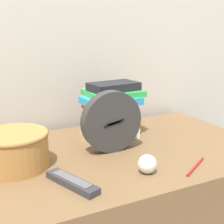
% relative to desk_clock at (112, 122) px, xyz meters
% --- Properties ---
extents(wall_back, '(6.00, 0.04, 2.40)m').
position_rel_desk_clock_xyz_m(wall_back, '(-0.02, 0.41, 0.36)').
color(wall_back, beige).
rests_on(wall_back, ground_plane).
extents(desk_clock, '(0.23, 0.05, 0.23)m').
position_rel_desk_clock_xyz_m(desk_clock, '(0.00, 0.00, 0.00)').
color(desk_clock, '#333333').
rests_on(desk_clock, desk).
extents(book_stack, '(0.26, 0.20, 0.22)m').
position_rel_desk_clock_xyz_m(book_stack, '(0.08, 0.17, -0.00)').
color(book_stack, white).
rests_on(book_stack, desk).
extents(basket, '(0.23, 0.23, 0.12)m').
position_rel_desk_clock_xyz_m(basket, '(-0.34, 0.02, -0.05)').
color(basket, '#B27A3D').
rests_on(basket, desk).
extents(tv_remote, '(0.11, 0.20, 0.02)m').
position_rel_desk_clock_xyz_m(tv_remote, '(-0.22, -0.19, -0.10)').
color(tv_remote, '#333338').
rests_on(tv_remote, desk).
extents(crumpled_paper_ball, '(0.06, 0.06, 0.06)m').
position_rel_desk_clock_xyz_m(crumpled_paper_ball, '(0.02, -0.21, -0.08)').
color(crumpled_paper_ball, white).
rests_on(crumpled_paper_ball, desk).
extents(pen, '(0.14, 0.09, 0.01)m').
position_rel_desk_clock_xyz_m(pen, '(0.18, -0.25, -0.11)').
color(pen, '#B21E1E').
rests_on(pen, desk).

